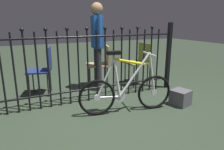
{
  "coord_description": "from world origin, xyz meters",
  "views": [
    {
      "loc": [
        -1.16,
        -2.51,
        1.35
      ],
      "look_at": [
        0.15,
        0.21,
        0.55
      ],
      "focal_mm": 33.36,
      "sensor_mm": 36.0,
      "label": 1
    }
  ],
  "objects_px": {
    "chair_tan": "(101,62)",
    "chair_olive": "(140,59)",
    "bicycle": "(127,91)",
    "display_crate": "(180,97)",
    "chair_navy": "(44,67)",
    "person_visitor": "(97,39)"
  },
  "relations": [
    {
      "from": "chair_olive",
      "to": "display_crate",
      "type": "xyz_separation_m",
      "value": [
        -0.05,
        -1.31,
        -0.41
      ]
    },
    {
      "from": "person_visitor",
      "to": "bicycle",
      "type": "bearing_deg",
      "value": -90.74
    },
    {
      "from": "chair_tan",
      "to": "person_visitor",
      "type": "bearing_deg",
      "value": -129.44
    },
    {
      "from": "bicycle",
      "to": "display_crate",
      "type": "xyz_separation_m",
      "value": [
        0.93,
        -0.15,
        -0.21
      ]
    },
    {
      "from": "chair_navy",
      "to": "bicycle",
      "type": "bearing_deg",
      "value": -54.28
    },
    {
      "from": "bicycle",
      "to": "chair_navy",
      "type": "relative_size",
      "value": 1.62
    },
    {
      "from": "chair_tan",
      "to": "display_crate",
      "type": "height_order",
      "value": "chair_tan"
    },
    {
      "from": "display_crate",
      "to": "chair_tan",
      "type": "bearing_deg",
      "value": 116.42
    },
    {
      "from": "bicycle",
      "to": "chair_olive",
      "type": "relative_size",
      "value": 1.62
    },
    {
      "from": "chair_olive",
      "to": "chair_navy",
      "type": "distance_m",
      "value": 1.97
    },
    {
      "from": "chair_olive",
      "to": "bicycle",
      "type": "bearing_deg",
      "value": -130.29
    },
    {
      "from": "chair_navy",
      "to": "display_crate",
      "type": "height_order",
      "value": "chair_navy"
    },
    {
      "from": "bicycle",
      "to": "chair_olive",
      "type": "distance_m",
      "value": 1.53
    },
    {
      "from": "chair_olive",
      "to": "person_visitor",
      "type": "bearing_deg",
      "value": 179.46
    },
    {
      "from": "bicycle",
      "to": "chair_navy",
      "type": "xyz_separation_m",
      "value": [
        -0.97,
        1.36,
        0.19
      ]
    },
    {
      "from": "display_crate",
      "to": "chair_olive",
      "type": "bearing_deg",
      "value": 87.66
    },
    {
      "from": "bicycle",
      "to": "chair_navy",
      "type": "distance_m",
      "value": 1.68
    },
    {
      "from": "chair_tan",
      "to": "person_visitor",
      "type": "distance_m",
      "value": 0.54
    },
    {
      "from": "chair_olive",
      "to": "display_crate",
      "type": "distance_m",
      "value": 1.37
    },
    {
      "from": "display_crate",
      "to": "person_visitor",
      "type": "bearing_deg",
      "value": 124.73
    },
    {
      "from": "chair_tan",
      "to": "chair_olive",
      "type": "relative_size",
      "value": 0.96
    },
    {
      "from": "chair_tan",
      "to": "chair_olive",
      "type": "distance_m",
      "value": 0.83
    }
  ]
}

